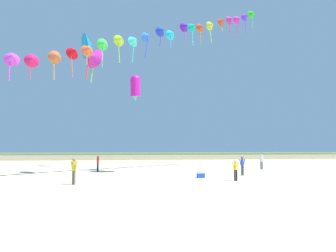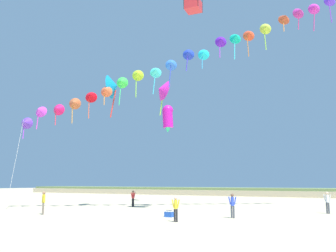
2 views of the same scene
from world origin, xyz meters
name	(u,v)px [view 1 (image 1 of 2)]	position (x,y,z in m)	size (l,w,h in m)	color
ground_plane	(230,186)	(0.00, 0.00, 0.00)	(240.00, 240.00, 0.00)	beige
dune_ridge	(152,156)	(0.00, 47.49, 0.69)	(120.00, 9.71, 1.39)	#BFAE8B
person_near_left	(242,164)	(3.57, 6.51, 0.93)	(0.56, 0.22, 1.60)	#474C56
person_near_right	(261,161)	(8.69, 13.40, 0.95)	(0.58, 0.22, 1.65)	#474C56
person_mid_center	(74,169)	(-9.52, 2.02, 0.97)	(0.48, 0.47, 1.68)	#726656
person_far_left	(236,168)	(1.41, 2.54, 0.87)	(0.53, 0.21, 1.51)	black
person_far_right	(98,163)	(-8.84, 12.47, 0.91)	(0.24, 0.54, 1.57)	black
kite_banner_string	(161,34)	(-2.62, 12.35, 14.22)	(28.42, 15.97, 21.26)	#6738C3
large_kite_low_lead	(135,87)	(-5.22, 13.05, 8.65)	(1.36, 1.43, 2.74)	#D317A6
large_kite_high_solo	(89,46)	(-9.67, 10.04, 11.71)	(1.80, 2.59, 4.37)	#118CC8
large_kite_outer_drift	(93,57)	(-10.26, 20.25, 13.79)	(3.05, 2.77, 4.65)	#E627B2
beach_cooler	(201,175)	(-0.46, 5.00, 0.21)	(0.58, 0.41, 0.46)	blue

